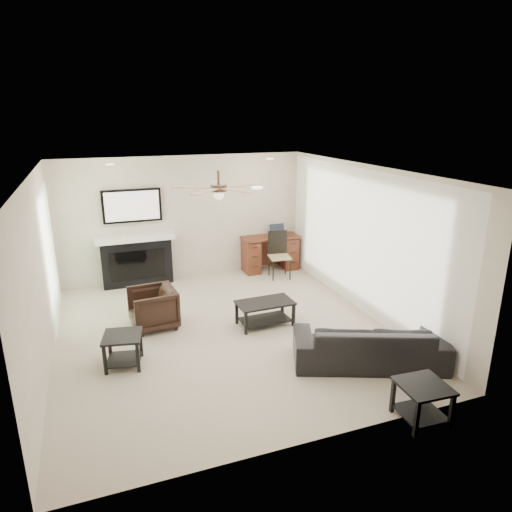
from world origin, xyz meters
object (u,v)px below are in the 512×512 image
object	(u,v)px
sofa	(369,343)
coffee_table	(265,313)
fireplace_unit	(135,238)
armchair	(153,308)
desk	(270,253)

from	to	relation	value
sofa	coffee_table	size ratio (longest dim) A/B	2.26
coffee_table	fireplace_unit	size ratio (longest dim) A/B	0.47
sofa	armchair	world-z (taller)	armchair
coffee_table	desk	bearing A→B (deg)	64.65
coffee_table	desk	size ratio (longest dim) A/B	0.74
sofa	armchair	size ratio (longest dim) A/B	2.85
armchair	fireplace_unit	xyz separation A→B (m)	(-0.01, 2.03, 0.63)
armchair	desk	xyz separation A→B (m)	(2.79, 1.97, 0.06)
armchair	sofa	bearing A→B (deg)	45.96
coffee_table	armchair	bearing A→B (deg)	160.19
sofa	fireplace_unit	bearing A→B (deg)	-36.05
fireplace_unit	desk	bearing A→B (deg)	-1.21
sofa	armchair	xyz separation A→B (m)	(-2.60, 2.15, 0.03)
coffee_table	fireplace_unit	bearing A→B (deg)	121.68
sofa	desk	bearing A→B (deg)	-70.74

